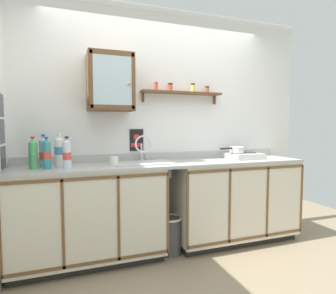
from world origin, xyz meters
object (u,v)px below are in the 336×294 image
at_px(bottle_water_blue_2, 44,152).
at_px(bottle_soda_green_4, 33,155).
at_px(saucepan, 236,150).
at_px(trash_bin, 170,234).
at_px(mug, 114,161).
at_px(bottle_opaque_white_0, 59,151).
at_px(sink, 143,166).
at_px(warning_sign, 137,140).
at_px(wall_cabinet, 110,83).
at_px(hot_plate_stove, 245,156).
at_px(bottle_detergent_teal_3, 47,154).
at_px(bottle_water_clear_1, 67,154).

height_order(bottle_water_blue_2, bottle_soda_green_4, bottle_water_blue_2).
xyz_separation_m(saucepan, trash_bin, (-0.86, -0.10, -0.87)).
bearing_deg(mug, bottle_opaque_white_0, 167.14).
relative_size(bottle_opaque_white_0, bottle_water_blue_2, 1.03).
bearing_deg(sink, warning_sign, 93.13).
xyz_separation_m(bottle_opaque_white_0, bottle_soda_green_4, (-0.22, -0.07, -0.02)).
bearing_deg(bottle_opaque_white_0, trash_bin, -5.31).
bearing_deg(trash_bin, wall_cabinet, 161.92).
bearing_deg(mug, bottle_soda_green_4, 176.23).
bearing_deg(hot_plate_stove, warning_sign, 167.68).
distance_m(bottle_water_blue_2, bottle_detergent_teal_3, 0.17).
bearing_deg(warning_sign, bottle_water_clear_1, -152.79).
bearing_deg(mug, saucepan, 4.38).
bearing_deg(hot_plate_stove, wall_cabinet, 175.82).
height_order(saucepan, bottle_water_clear_1, bottle_water_clear_1).
height_order(bottle_water_clear_1, wall_cabinet, wall_cabinet).
relative_size(warning_sign, trash_bin, 0.62).
bearing_deg(hot_plate_stove, bottle_water_clear_1, -176.86).
bearing_deg(wall_cabinet, hot_plate_stove, -4.18).
distance_m(bottle_opaque_white_0, bottle_soda_green_4, 0.23).
height_order(saucepan, bottle_water_blue_2, bottle_water_blue_2).
distance_m(saucepan, bottle_detergent_teal_3, 2.04).
bearing_deg(sink, mug, -159.88).
relative_size(bottle_water_clear_1, bottle_water_blue_2, 0.95).
bearing_deg(bottle_opaque_white_0, bottle_water_blue_2, 151.78).
xyz_separation_m(bottle_opaque_white_0, warning_sign, (0.80, 0.25, 0.08)).
xyz_separation_m(bottle_opaque_white_0, bottle_water_blue_2, (-0.14, 0.07, -0.01)).
bearing_deg(saucepan, hot_plate_stove, -12.44).
distance_m(saucepan, warning_sign, 1.16).
distance_m(bottle_water_clear_1, mug, 0.43).
bearing_deg(saucepan, sink, 179.65).
height_order(bottle_soda_green_4, wall_cabinet, wall_cabinet).
bearing_deg(hot_plate_stove, bottle_opaque_white_0, 179.33).
height_order(sink, bottle_detergent_teal_3, same).
bearing_deg(hot_plate_stove, bottle_water_blue_2, 177.39).
relative_size(bottle_water_blue_2, warning_sign, 1.26).
height_order(sink, hot_plate_stove, sink).
distance_m(hot_plate_stove, bottle_water_blue_2, 2.17).
distance_m(bottle_opaque_white_0, trash_bin, 1.40).
xyz_separation_m(hot_plate_stove, bottle_soda_green_4, (-2.25, -0.04, 0.09)).
relative_size(saucepan, bottle_water_blue_2, 1.11).
relative_size(saucepan, bottle_opaque_white_0, 1.08).
bearing_deg(wall_cabinet, bottle_detergent_teal_3, -163.14).
distance_m(bottle_water_clear_1, bottle_detergent_teal_3, 0.17).
bearing_deg(bottle_detergent_teal_3, sink, 6.11).
relative_size(bottle_opaque_white_0, mug, 2.69).
bearing_deg(trash_bin, sink, 157.99).
relative_size(hot_plate_stove, bottle_opaque_white_0, 1.22).
height_order(bottle_soda_green_4, warning_sign, warning_sign).
distance_m(bottle_soda_green_4, mug, 0.71).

